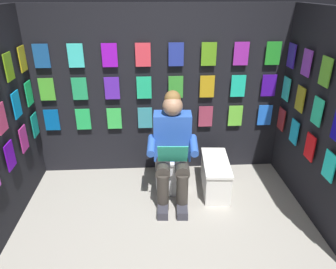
{
  "coord_description": "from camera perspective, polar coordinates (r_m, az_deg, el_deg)",
  "views": [
    {
      "loc": [
        0.13,
        1.81,
        2.15
      ],
      "look_at": [
        -0.05,
        -1.0,
        0.85
      ],
      "focal_mm": 34.24,
      "sensor_mm": 36.0,
      "label": 1
    }
  ],
  "objects": [
    {
      "name": "display_wall_back",
      "position": [
        3.86,
        -1.47,
        7.48
      ],
      "size": [
        3.05,
        0.14,
        2.0
      ],
      "color": "black",
      "rests_on": "ground"
    },
    {
      "name": "display_wall_left",
      "position": [
        3.38,
        26.02,
        2.37
      ],
      "size": [
        0.14,
        1.83,
        2.0
      ],
      "color": "black",
      "rests_on": "ground"
    },
    {
      "name": "toilet",
      "position": [
        3.73,
        0.71,
        -4.53
      ],
      "size": [
        0.42,
        0.56,
        0.77
      ],
      "rotation": [
        0.0,
        0.0,
        -0.06
      ],
      "color": "white",
      "rests_on": "ground"
    },
    {
      "name": "person_reading",
      "position": [
        3.4,
        0.8,
        -2.37
      ],
      "size": [
        0.54,
        0.7,
        1.19
      ],
      "rotation": [
        0.0,
        0.0,
        -0.06
      ],
      "color": "blue",
      "rests_on": "ground"
    },
    {
      "name": "comic_longbox_near",
      "position": [
        3.73,
        8.41,
        -7.23
      ],
      "size": [
        0.34,
        0.69,
        0.38
      ],
      "rotation": [
        0.0,
        0.0,
        -0.08
      ],
      "color": "white",
      "rests_on": "ground"
    }
  ]
}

